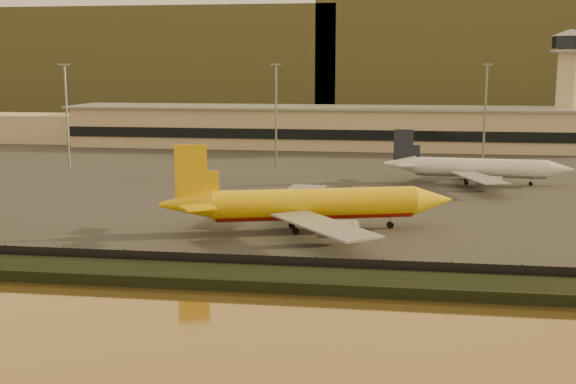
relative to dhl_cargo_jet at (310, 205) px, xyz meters
name	(u,v)px	position (x,y,z in m)	size (l,w,h in m)	color
ground	(255,247)	(-6.51, -10.56, -4.23)	(900.00, 900.00, 0.00)	black
embankment	(227,277)	(-6.51, -27.56, -3.53)	(320.00, 7.00, 1.40)	black
tarmac	(322,160)	(-6.51, 84.44, -4.13)	(320.00, 220.00, 0.20)	#2D2D2D
perimeter_fence	(234,263)	(-6.51, -23.56, -2.93)	(300.00, 0.05, 2.20)	black
terminal_building	(285,127)	(-21.03, 114.99, 2.02)	(202.00, 25.00, 12.60)	tan
control_tower	(568,77)	(63.49, 120.44, 17.43)	(11.20, 11.20, 35.50)	tan
apron_light_masts	(377,106)	(8.49, 64.44, 11.47)	(152.20, 12.20, 25.40)	slate
distant_hills	(328,55)	(-27.25, 329.44, 27.16)	(470.00, 160.00, 70.00)	brown
dhl_cargo_jet	(310,205)	(0.00, 0.00, 0.00)	(44.46, 42.52, 13.50)	#E5BA0C
white_narrowbody_jet	(477,168)	(30.11, 49.20, -0.64)	(39.57, 38.57, 11.37)	silver
gse_vehicle_yellow	(283,209)	(-5.99, 11.98, -3.24)	(3.49, 1.57, 1.57)	#E5BA0C
gse_vehicle_white	(201,196)	(-22.96, 21.77, -3.19)	(3.75, 1.69, 1.69)	silver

